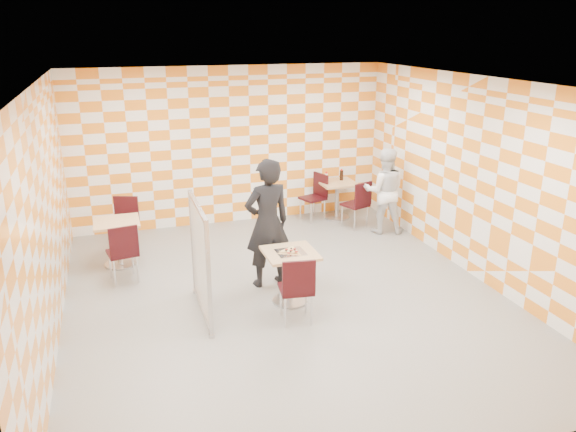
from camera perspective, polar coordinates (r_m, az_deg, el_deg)
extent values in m
plane|color=gray|center=(8.08, -0.25, -8.26)|extent=(7.00, 7.00, 0.00)
plane|color=white|center=(7.23, -0.28, 13.45)|extent=(7.00, 7.00, 0.00)
plane|color=white|center=(10.81, -5.85, 7.04)|extent=(6.00, 0.00, 6.00)
plane|color=white|center=(7.26, -23.51, -0.22)|extent=(0.00, 7.00, 7.00)
plane|color=white|center=(8.85, 18.64, 3.57)|extent=(0.00, 7.00, 7.00)
cube|color=tan|center=(7.66, 0.22, -3.80)|extent=(0.70, 0.70, 0.04)
cylinder|color=#A5A5AA|center=(7.80, 0.22, -6.24)|extent=(0.08, 0.08, 0.70)
cylinder|color=#A5A5AA|center=(7.96, 0.22, -8.56)|extent=(0.50, 0.50, 0.03)
cube|color=tan|center=(11.16, 5.04, 3.37)|extent=(0.70, 0.70, 0.04)
cylinder|color=#A5A5AA|center=(11.26, 4.99, 1.60)|extent=(0.08, 0.08, 0.70)
cylinder|color=#A5A5AA|center=(11.37, 4.94, -0.11)|extent=(0.50, 0.50, 0.03)
cube|color=tan|center=(9.27, -17.03, -0.60)|extent=(0.70, 0.70, 0.04)
cylinder|color=#A5A5AA|center=(9.39, -16.82, -2.68)|extent=(0.08, 0.08, 0.70)
cylinder|color=#A5A5AA|center=(9.52, -16.62, -4.67)|extent=(0.50, 0.50, 0.03)
cube|color=black|center=(7.29, 0.81, -7.43)|extent=(0.47, 0.47, 0.04)
cube|color=black|center=(7.00, 1.13, -6.30)|extent=(0.42, 0.09, 0.45)
cylinder|color=silver|center=(7.57, 1.83, -8.37)|extent=(0.03, 0.03, 0.43)
cylinder|color=silver|center=(7.52, -0.73, -8.58)|extent=(0.03, 0.03, 0.43)
cylinder|color=silver|center=(7.28, 2.39, -9.57)|extent=(0.03, 0.03, 0.43)
cylinder|color=silver|center=(7.22, -0.29, -9.80)|extent=(0.03, 0.03, 0.43)
cube|color=black|center=(10.74, 6.82, 1.14)|extent=(0.54, 0.54, 0.04)
cube|color=black|center=(10.54, 7.65, 2.19)|extent=(0.41, 0.19, 0.45)
cylinder|color=silver|center=(11.04, 6.77, 0.35)|extent=(0.03, 0.03, 0.43)
cylinder|color=silver|center=(10.81, 5.50, 0.00)|extent=(0.03, 0.03, 0.43)
cylinder|color=silver|center=(10.82, 8.05, -0.09)|extent=(0.03, 0.03, 0.43)
cylinder|color=silver|center=(10.59, 6.78, -0.46)|extent=(0.03, 0.03, 0.43)
cube|color=black|center=(11.08, 2.52, 1.80)|extent=(0.53, 0.53, 0.04)
cube|color=black|center=(11.13, 3.34, 3.21)|extent=(0.17, 0.41, 0.45)
cylinder|color=silver|center=(11.18, 1.27, 0.71)|extent=(0.03, 0.03, 0.43)
cylinder|color=silver|center=(10.92, 2.36, 0.26)|extent=(0.03, 0.03, 0.43)
cylinder|color=silver|center=(11.38, 2.63, 1.02)|extent=(0.03, 0.03, 0.43)
cylinder|color=silver|center=(11.13, 3.73, 0.59)|extent=(0.03, 0.03, 0.43)
cube|color=black|center=(8.77, -16.47, -3.61)|extent=(0.49, 0.49, 0.04)
cube|color=black|center=(8.49, -16.35, -2.51)|extent=(0.42, 0.11, 0.45)
cylinder|color=silver|center=(9.04, -15.51, -4.45)|extent=(0.03, 0.03, 0.43)
cylinder|color=silver|center=(8.98, -17.62, -4.80)|extent=(0.03, 0.03, 0.43)
cylinder|color=silver|center=(8.73, -15.01, -5.24)|extent=(0.03, 0.03, 0.43)
cylinder|color=silver|center=(8.67, -17.20, -5.61)|extent=(0.03, 0.03, 0.43)
cube|color=black|center=(9.90, -16.34, -1.02)|extent=(0.54, 0.54, 0.04)
cube|color=black|center=(10.00, -16.10, 0.71)|extent=(0.41, 0.19, 0.45)
cylinder|color=silver|center=(9.89, -17.47, -2.61)|extent=(0.03, 0.03, 0.43)
cylinder|color=silver|center=(9.78, -15.61, -2.68)|extent=(0.03, 0.03, 0.43)
cylinder|color=silver|center=(10.19, -16.81, -1.92)|extent=(0.03, 0.03, 0.43)
cylinder|color=silver|center=(10.08, -15.00, -1.98)|extent=(0.03, 0.03, 0.43)
cube|color=white|center=(7.40, -8.91, -4.29)|extent=(0.02, 1.30, 1.40)
cube|color=#B2B2B7|center=(7.15, -9.20, 1.04)|extent=(0.05, 1.30, 0.05)
cube|color=#B2B2B7|center=(7.70, -8.64, -9.23)|extent=(0.05, 1.30, 0.05)
cube|color=#B2B2B7|center=(6.81, -8.04, -6.33)|extent=(0.05, 0.05, 1.50)
cylinder|color=#B2B2B7|center=(7.17, -7.76, -11.96)|extent=(0.08, 0.08, 0.05)
cube|color=#B2B2B7|center=(8.00, -9.65, -2.55)|extent=(0.05, 0.05, 1.50)
cylinder|color=#B2B2B7|center=(8.30, -9.36, -7.54)|extent=(0.08, 0.08, 0.05)
imported|color=black|center=(8.13, -2.11, -0.75)|extent=(0.77, 0.57, 1.92)
imported|color=white|center=(10.49, 9.76, 2.54)|extent=(0.93, 0.83, 1.59)
cube|color=silver|center=(7.63, 0.27, -3.69)|extent=(0.38, 0.34, 0.01)
cone|color=tan|center=(7.63, 0.27, -3.61)|extent=(0.40, 0.40, 0.02)
cone|color=#F2D88C|center=(7.64, 0.22, -3.45)|extent=(0.33, 0.33, 0.01)
cylinder|color=maroon|center=(7.52, 0.07, -3.77)|extent=(0.04, 0.04, 0.01)
cylinder|color=maroon|center=(7.56, 0.84, -3.64)|extent=(0.04, 0.04, 0.01)
cylinder|color=maroon|center=(7.60, 0.32, -3.50)|extent=(0.04, 0.04, 0.01)
cylinder|color=maroon|center=(7.63, -0.16, -3.40)|extent=(0.04, 0.04, 0.01)
cylinder|color=maroon|center=(7.65, 0.67, -3.36)|extent=(0.04, 0.04, 0.01)
torus|color=black|center=(7.61, 0.70, -3.47)|extent=(0.03, 0.03, 0.01)
torus|color=black|center=(7.56, 0.26, -3.61)|extent=(0.03, 0.03, 0.01)
torus|color=black|center=(7.66, 0.32, -3.31)|extent=(0.03, 0.03, 0.01)
torus|color=black|center=(7.58, -0.19, -3.55)|extent=(0.03, 0.03, 0.01)
cylinder|color=white|center=(11.16, 3.91, 3.93)|extent=(0.06, 0.06, 0.16)
cylinder|color=red|center=(11.13, 3.92, 4.42)|extent=(0.04, 0.04, 0.04)
cylinder|color=black|center=(11.27, 5.45, 4.14)|extent=(0.07, 0.07, 0.20)
cylinder|color=red|center=(11.25, 5.47, 4.71)|extent=(0.03, 0.03, 0.03)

